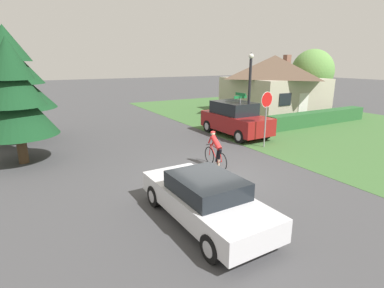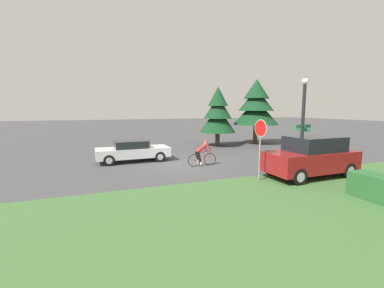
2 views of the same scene
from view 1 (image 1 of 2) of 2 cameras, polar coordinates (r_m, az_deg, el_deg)
ground_plane at (r=11.80m, az=3.75°, el=-6.02°), size 140.00×140.00×0.00m
grass_verge_right at (r=22.62m, az=23.65°, el=3.17°), size 16.00×36.00×0.01m
cottage_house at (r=26.84m, az=15.24°, el=11.05°), size 7.53×7.95×4.87m
hedge_row at (r=22.98m, az=22.90°, el=4.62°), size 9.05×0.90×0.94m
sedan_left_lane at (r=8.34m, az=2.45°, el=-10.41°), size 1.92×4.58×1.36m
cyclist at (r=12.59m, az=4.53°, el=-1.18°), size 0.44×1.75×1.52m
parked_suv_right at (r=18.12m, az=8.21°, el=4.72°), size 2.15×4.63×2.00m
stop_sign at (r=15.64m, az=13.98°, el=6.73°), size 0.80×0.10×2.87m
street_lamp at (r=17.35m, az=10.87°, el=9.89°), size 0.28×0.28×4.79m
street_name_sign at (r=17.53m, az=9.13°, el=7.04°), size 0.90×0.90×2.59m
conifer_tall_near at (r=14.59m, az=-30.84°, el=8.10°), size 3.22×3.22×5.32m
conifer_tall_far at (r=18.67m, az=-31.47°, el=11.33°), size 4.27×4.27×6.14m
deciduous_tree_right at (r=30.23m, az=21.93°, el=12.69°), size 3.77×3.77×5.40m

